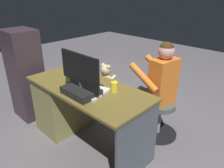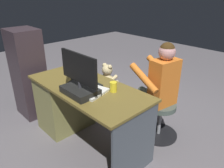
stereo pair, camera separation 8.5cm
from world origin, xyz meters
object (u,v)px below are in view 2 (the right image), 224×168
monitor (80,82)px  teddy_bear (108,76)px  tv_remote (73,81)px  visitor_chair (160,118)px  computer_mouse (74,74)px  cup (113,87)px  keyboard (86,82)px  office_chair_teddy (107,97)px  person (157,83)px  desk (69,102)px

monitor → teddy_bear: bearing=-60.7°
tv_remote → visitor_chair: 1.16m
computer_mouse → cup: 0.66m
keyboard → teddy_bear: 0.63m
visitor_chair → cup: bearing=71.3°
office_chair_teddy → visitor_chair: size_ratio=0.97×
visitor_chair → person: size_ratio=0.39×
tv_remote → office_chair_teddy: (0.12, -0.64, -0.49)m
monitor → tv_remote: bearing=-21.3°
office_chair_teddy → tv_remote: bearing=100.6°
tv_remote → teddy_bear: teddy_bear is taller
keyboard → cup: cup is taller
office_chair_teddy → person: bearing=-171.2°
keyboard → teddy_bear: size_ratio=1.26×
monitor → person: 0.95m
office_chair_teddy → keyboard: bearing=114.6°
cup → visitor_chair: cup is taller
cup → teddy_bear: bearing=-38.3°
desk → person: bearing=-138.5°
office_chair_teddy → teddy_bear: size_ratio=1.37×
computer_mouse → desk: bearing=69.9°
person → monitor: bearing=70.5°
monitor → computer_mouse: (0.47, -0.24, -0.11)m
desk → visitor_chair: (-0.89, -0.73, -0.15)m
keyboard → teddy_bear: bearing=-65.9°
keyboard → visitor_chair: size_ratio=0.89×
cup → person: bearing=-101.5°
computer_mouse → visitor_chair: 1.20m
person → cup: bearing=78.5°
monitor → cup: 0.35m
keyboard → person: person is taller
office_chair_teddy → teddy_bear: teddy_bear is taller
teddy_bear → visitor_chair: (-0.83, -0.12, -0.36)m
teddy_bear → visitor_chair: bearing=-172.0°
teddy_bear → tv_remote: bearing=100.4°
visitor_chair → office_chair_teddy: bearing=8.8°
keyboard → office_chair_teddy: size_ratio=0.92×
monitor → visitor_chair: monitor is taller
monitor → tv_remote: 0.36m
keyboard → computer_mouse: 0.29m
computer_mouse → cup: (-0.66, -0.04, 0.03)m
keyboard → monitor: bearing=130.4°
desk → keyboard: (-0.31, -0.05, 0.36)m
office_chair_teddy → person: person is taller
tv_remote → visitor_chair: bearing=-155.0°
keyboard → office_chair_teddy: keyboard is taller
computer_mouse → office_chair_teddy: bearing=-93.9°
tv_remote → person: person is taller
cup → monitor: bearing=56.0°
monitor → keyboard: 0.31m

